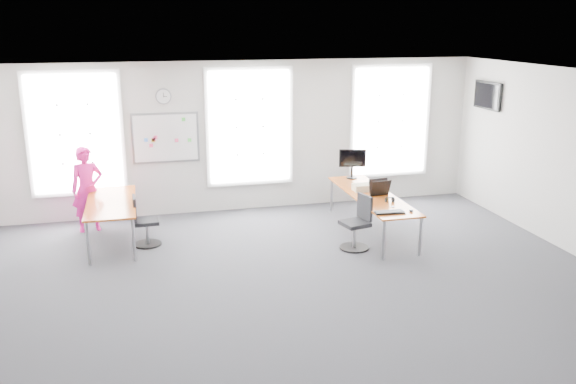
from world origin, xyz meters
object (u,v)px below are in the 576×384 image
object	(u,v)px
desk_left	(111,205)
headphones	(389,200)
desk_right	(372,197)
chair_right	(357,225)
keyboard	(390,212)
chair_left	(144,224)
monitor	(352,161)
person	(87,189)

from	to	relation	value
desk_left	headphones	size ratio (longest dim) A/B	12.85
desk_right	desk_left	size ratio (longest dim) A/B	1.39
headphones	desk_left	bearing A→B (deg)	173.68
chair_right	headphones	xyz separation A→B (m)	(0.67, 0.26, 0.33)
desk_right	keyboard	distance (m)	1.13
desk_left	chair_right	bearing A→B (deg)	-17.67
chair_left	headphones	bearing A→B (deg)	-102.32
desk_right	monitor	world-z (taller)	monitor
desk_right	chair_right	xyz separation A→B (m)	(-0.56, -0.78, -0.24)
desk_left	person	size ratio (longest dim) A/B	1.30
desk_left	desk_right	bearing A→B (deg)	-6.24
keyboard	headphones	distance (m)	0.64
chair_left	headphones	xyz separation A→B (m)	(4.18, -0.75, 0.35)
desk_right	chair_left	bearing A→B (deg)	176.77
headphones	monitor	xyz separation A→B (m)	(-0.07, 1.73, 0.31)
desk_right	monitor	distance (m)	1.27
desk_left	chair_left	xyz separation A→B (m)	(0.52, -0.27, -0.30)
chair_right	person	distance (m)	4.92
chair_right	keyboard	xyz separation A→B (m)	(0.42, -0.34, 0.30)
chair_left	desk_right	bearing A→B (deg)	-95.32
chair_right	chair_left	size ratio (longest dim) A/B	1.05
desk_left	keyboard	xyz separation A→B (m)	(4.45, -1.62, 0.02)
chair_right	chair_left	distance (m)	3.65
headphones	person	bearing A→B (deg)	166.65
desk_right	chair_right	size ratio (longest dim) A/B	3.08
headphones	keyboard	bearing A→B (deg)	-106.76
keyboard	monitor	world-z (taller)	monitor
chair_left	monitor	xyz separation A→B (m)	(4.11, 0.98, 0.66)
chair_left	chair_right	bearing A→B (deg)	-108.16
chair_right	desk_left	bearing A→B (deg)	-121.14
desk_right	chair_left	distance (m)	4.07
desk_left	chair_left	bearing A→B (deg)	-27.68
desk_right	headphones	size ratio (longest dim) A/B	17.90
keyboard	headphones	xyz separation A→B (m)	(0.25, 0.59, 0.03)
desk_right	keyboard	xyz separation A→B (m)	(-0.13, -1.12, 0.06)
chair_left	headphones	size ratio (longest dim) A/B	5.55
person	keyboard	world-z (taller)	person
chair_right	monitor	bearing A→B (deg)	149.55
headphones	chair_right	bearing A→B (deg)	-153.19
desk_right	chair_left	xyz separation A→B (m)	(-4.06, 0.23, -0.26)
desk_right	desk_left	bearing A→B (deg)	173.76
chair_left	person	distance (m)	1.47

